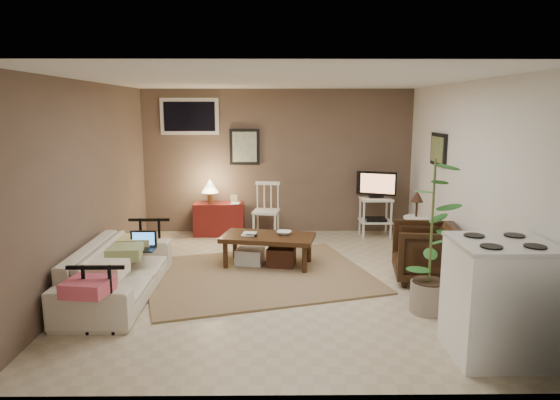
{
  "coord_description": "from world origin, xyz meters",
  "views": [
    {
      "loc": [
        -0.04,
        -5.85,
        2.08
      ],
      "look_at": [
        0.02,
        0.35,
        0.94
      ],
      "focal_mm": 32.0,
      "sensor_mm": 36.0,
      "label": 1
    }
  ],
  "objects_px": {
    "tv_stand": "(376,202)",
    "potted_plant": "(432,231)",
    "coffee_table": "(267,248)",
    "sofa": "(118,262)",
    "side_table": "(416,216)",
    "red_console": "(218,216)",
    "stove": "(499,299)",
    "spindle_chair": "(266,212)",
    "armchair": "(426,250)"
  },
  "relations": [
    {
      "from": "tv_stand",
      "to": "potted_plant",
      "type": "height_order",
      "value": "potted_plant"
    },
    {
      "from": "coffee_table",
      "to": "sofa",
      "type": "distance_m",
      "value": 1.96
    },
    {
      "from": "side_table",
      "to": "potted_plant",
      "type": "relative_size",
      "value": 0.58
    },
    {
      "from": "coffee_table",
      "to": "red_console",
      "type": "relative_size",
      "value": 1.38
    },
    {
      "from": "tv_stand",
      "to": "stove",
      "type": "distance_m",
      "value": 4.04
    },
    {
      "from": "sofa",
      "to": "spindle_chair",
      "type": "xyz_separation_m",
      "value": [
        1.61,
        2.63,
        0.03
      ]
    },
    {
      "from": "sofa",
      "to": "tv_stand",
      "type": "relative_size",
      "value": 1.87
    },
    {
      "from": "sofa",
      "to": "stove",
      "type": "distance_m",
      "value": 3.9
    },
    {
      "from": "side_table",
      "to": "coffee_table",
      "type": "bearing_deg",
      "value": -166.77
    },
    {
      "from": "sofa",
      "to": "spindle_chair",
      "type": "bearing_deg",
      "value": -31.5
    },
    {
      "from": "tv_stand",
      "to": "potted_plant",
      "type": "bearing_deg",
      "value": -91.23
    },
    {
      "from": "stove",
      "to": "spindle_chair",
      "type": "bearing_deg",
      "value": 116.64
    },
    {
      "from": "spindle_chair",
      "to": "armchair",
      "type": "relative_size",
      "value": 1.16
    },
    {
      "from": "side_table",
      "to": "spindle_chair",
      "type": "bearing_deg",
      "value": 153.08
    },
    {
      "from": "armchair",
      "to": "side_table",
      "type": "bearing_deg",
      "value": 179.37
    },
    {
      "from": "potted_plant",
      "to": "stove",
      "type": "height_order",
      "value": "potted_plant"
    },
    {
      "from": "sofa",
      "to": "armchair",
      "type": "xyz_separation_m",
      "value": [
        3.59,
        0.48,
        -0.01
      ]
    },
    {
      "from": "coffee_table",
      "to": "sofa",
      "type": "relative_size",
      "value": 0.65
    },
    {
      "from": "red_console",
      "to": "potted_plant",
      "type": "bearing_deg",
      "value": -51.94
    },
    {
      "from": "red_console",
      "to": "side_table",
      "type": "height_order",
      "value": "same"
    },
    {
      "from": "coffee_table",
      "to": "side_table",
      "type": "bearing_deg",
      "value": 13.23
    },
    {
      "from": "spindle_chair",
      "to": "side_table",
      "type": "bearing_deg",
      "value": -26.92
    },
    {
      "from": "sofa",
      "to": "potted_plant",
      "type": "distance_m",
      "value": 3.4
    },
    {
      "from": "potted_plant",
      "to": "spindle_chair",
      "type": "bearing_deg",
      "value": 119.03
    },
    {
      "from": "red_console",
      "to": "armchair",
      "type": "height_order",
      "value": "red_console"
    },
    {
      "from": "red_console",
      "to": "tv_stand",
      "type": "bearing_deg",
      "value": -2.47
    },
    {
      "from": "spindle_chair",
      "to": "armchair",
      "type": "bearing_deg",
      "value": -47.26
    },
    {
      "from": "potted_plant",
      "to": "stove",
      "type": "relative_size",
      "value": 1.59
    },
    {
      "from": "tv_stand",
      "to": "side_table",
      "type": "xyz_separation_m",
      "value": [
        0.36,
        -1.09,
        0.01
      ]
    },
    {
      "from": "tv_stand",
      "to": "armchair",
      "type": "relative_size",
      "value": 1.39
    },
    {
      "from": "side_table",
      "to": "stove",
      "type": "xyz_separation_m",
      "value": [
        -0.13,
        -2.94,
        -0.08
      ]
    },
    {
      "from": "tv_stand",
      "to": "armchair",
      "type": "bearing_deg",
      "value": -84.92
    },
    {
      "from": "spindle_chair",
      "to": "potted_plant",
      "type": "height_order",
      "value": "potted_plant"
    },
    {
      "from": "coffee_table",
      "to": "tv_stand",
      "type": "relative_size",
      "value": 1.21
    },
    {
      "from": "spindle_chair",
      "to": "tv_stand",
      "type": "relative_size",
      "value": 0.83
    },
    {
      "from": "side_table",
      "to": "armchair",
      "type": "height_order",
      "value": "side_table"
    },
    {
      "from": "tv_stand",
      "to": "potted_plant",
      "type": "xyz_separation_m",
      "value": [
        -0.07,
        -3.11,
        0.29
      ]
    },
    {
      "from": "side_table",
      "to": "armchair",
      "type": "bearing_deg",
      "value": -98.9
    },
    {
      "from": "coffee_table",
      "to": "spindle_chair",
      "type": "xyz_separation_m",
      "value": [
        -0.04,
        1.59,
        0.17
      ]
    },
    {
      "from": "stove",
      "to": "tv_stand",
      "type": "bearing_deg",
      "value": 93.27
    },
    {
      "from": "sofa",
      "to": "tv_stand",
      "type": "bearing_deg",
      "value": -52.37
    },
    {
      "from": "sofa",
      "to": "armchair",
      "type": "relative_size",
      "value": 2.6
    },
    {
      "from": "sofa",
      "to": "coffee_table",
      "type": "bearing_deg",
      "value": -57.8
    },
    {
      "from": "sofa",
      "to": "tv_stand",
      "type": "height_order",
      "value": "tv_stand"
    },
    {
      "from": "coffee_table",
      "to": "stove",
      "type": "relative_size",
      "value": 1.27
    },
    {
      "from": "potted_plant",
      "to": "tv_stand",
      "type": "bearing_deg",
      "value": 88.77
    },
    {
      "from": "stove",
      "to": "sofa",
      "type": "bearing_deg",
      "value": 158.83
    },
    {
      "from": "side_table",
      "to": "stove",
      "type": "bearing_deg",
      "value": -92.44
    },
    {
      "from": "tv_stand",
      "to": "spindle_chair",
      "type": "bearing_deg",
      "value": 179.89
    },
    {
      "from": "sofa",
      "to": "spindle_chair",
      "type": "relative_size",
      "value": 2.25
    }
  ]
}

